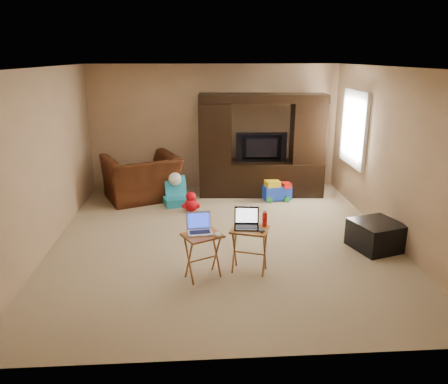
{
  "coord_description": "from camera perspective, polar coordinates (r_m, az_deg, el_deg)",
  "views": [
    {
      "loc": [
        -0.39,
        -6.09,
        2.65
      ],
      "look_at": [
        0.0,
        -0.2,
        0.8
      ],
      "focal_mm": 35.0,
      "sensor_mm": 36.0,
      "label": 1
    }
  ],
  "objects": [
    {
      "name": "ottoman",
      "position": [
        6.62,
        19.25,
        -5.36
      ],
      "size": [
        0.78,
        0.78,
        0.4
      ],
      "primitive_type": "cube",
      "rotation": [
        0.0,
        0.0,
        0.31
      ],
      "color": "black",
      "rests_on": "floor"
    },
    {
      "name": "plush_toy",
      "position": [
        7.72,
        -4.33,
        -1.25
      ],
      "size": [
        0.34,
        0.28,
        0.37
      ],
      "primitive_type": null,
      "color": "red",
      "rests_on": "floor"
    },
    {
      "name": "wall_back",
      "position": [
        8.96,
        -1.26,
        8.41
      ],
      "size": [
        5.0,
        0.0,
        5.0
      ],
      "primitive_type": "plane",
      "rotation": [
        1.57,
        0.0,
        0.0
      ],
      "color": "tan",
      "rests_on": "ground"
    },
    {
      "name": "tray_table_left",
      "position": [
        5.44,
        -2.79,
        -8.35
      ],
      "size": [
        0.56,
        0.52,
        0.58
      ],
      "primitive_type": "cube",
      "rotation": [
        0.0,
        0.0,
        0.47
      ],
      "color": "#9F6226",
      "rests_on": "floor"
    },
    {
      "name": "wall_left",
      "position": [
        6.6,
        -22.39,
        3.82
      ],
      "size": [
        0.0,
        5.5,
        5.5
      ],
      "primitive_type": "plane",
      "rotation": [
        1.57,
        0.0,
        1.57
      ],
      "color": "tan",
      "rests_on": "ground"
    },
    {
      "name": "laptop_right",
      "position": [
        5.44,
        2.97,
        -3.56
      ],
      "size": [
        0.33,
        0.29,
        0.24
      ],
      "primitive_type": "cube",
      "rotation": [
        0.0,
        0.0,
        -0.11
      ],
      "color": "black",
      "rests_on": "tray_table_right"
    },
    {
      "name": "mouse_left",
      "position": [
        5.25,
        -0.8,
        -5.56
      ],
      "size": [
        0.1,
        0.13,
        0.05
      ],
      "primitive_type": "ellipsoid",
      "rotation": [
        0.0,
        0.0,
        0.22
      ],
      "color": "silver",
      "rests_on": "tray_table_left"
    },
    {
      "name": "ceiling",
      "position": [
        6.11,
        -0.13,
        15.98
      ],
      "size": [
        5.5,
        5.5,
        0.0
      ],
      "primitive_type": "plane",
      "rotation": [
        3.14,
        0.0,
        0.0
      ],
      "color": "silver",
      "rests_on": "ground"
    },
    {
      "name": "laptop_left",
      "position": [
        5.3,
        -3.18,
        -4.24
      ],
      "size": [
        0.33,
        0.28,
        0.24
      ],
      "primitive_type": "cube",
      "rotation": [
        0.0,
        0.0,
        0.11
      ],
      "color": "silver",
      "rests_on": "tray_table_left"
    },
    {
      "name": "tray_table_right",
      "position": [
        5.58,
        3.34,
        -7.6
      ],
      "size": [
        0.55,
        0.49,
        0.59
      ],
      "primitive_type": "cube",
      "rotation": [
        0.0,
        0.0,
        -0.33
      ],
      "color": "#AA6729",
      "rests_on": "floor"
    },
    {
      "name": "wall_front",
      "position": [
        3.65,
        2.67,
        -5.22
      ],
      "size": [
        5.0,
        0.0,
        5.0
      ],
      "primitive_type": "plane",
      "rotation": [
        -1.57,
        0.0,
        0.0
      ],
      "color": "tan",
      "rests_on": "ground"
    },
    {
      "name": "mouse_right",
      "position": [
        5.36,
        4.94,
        -5.0
      ],
      "size": [
        0.09,
        0.13,
        0.05
      ],
      "primitive_type": "ellipsoid",
      "rotation": [
        0.0,
        0.0,
        -0.12
      ],
      "color": "#3D3E42",
      "rests_on": "tray_table_right"
    },
    {
      "name": "child_rocker",
      "position": [
        8.06,
        -6.41,
        0.05
      ],
      "size": [
        0.5,
        0.54,
        0.53
      ],
      "primitive_type": null,
      "rotation": [
        0.0,
        0.0,
        0.27
      ],
      "color": "teal",
      "rests_on": "floor"
    },
    {
      "name": "push_toy",
      "position": [
        8.38,
        6.95,
        0.24
      ],
      "size": [
        0.58,
        0.46,
        0.39
      ],
      "primitive_type": null,
      "rotation": [
        0.0,
        0.0,
        0.17
      ],
      "color": "blue",
      "rests_on": "floor"
    },
    {
      "name": "water_bottle",
      "position": [
        5.53,
        5.34,
        -3.56
      ],
      "size": [
        0.06,
        0.06,
        0.18
      ],
      "primitive_type": "cylinder",
      "color": "red",
      "rests_on": "tray_table_right"
    },
    {
      "name": "entertainment_center",
      "position": [
        8.54,
        4.92,
        6.08
      ],
      "size": [
        2.44,
        0.76,
        1.97
      ],
      "primitive_type": "cube",
      "rotation": [
        0.0,
        0.0,
        -0.07
      ],
      "color": "black",
      "rests_on": "floor"
    },
    {
      "name": "television",
      "position": [
        8.5,
        4.96,
        5.75
      ],
      "size": [
        1.0,
        0.17,
        0.58
      ],
      "primitive_type": "imported",
      "rotation": [
        0.0,
        0.0,
        3.1
      ],
      "color": "black",
      "rests_on": "entertainment_center"
    },
    {
      "name": "wall_right",
      "position": [
        6.89,
        21.18,
        4.48
      ],
      "size": [
        0.0,
        5.5,
        5.5
      ],
      "primitive_type": "plane",
      "rotation": [
        1.57,
        0.0,
        -1.57
      ],
      "color": "tan",
      "rests_on": "ground"
    },
    {
      "name": "window_frame",
      "position": [
        8.25,
        16.63,
        7.97
      ],
      "size": [
        0.06,
        1.14,
        1.34
      ],
      "primitive_type": "cube",
      "color": "white",
      "rests_on": "ground"
    },
    {
      "name": "floor",
      "position": [
        6.66,
        -0.11,
        -6.07
      ],
      "size": [
        5.5,
        5.5,
        0.0
      ],
      "primitive_type": "plane",
      "color": "tan",
      "rests_on": "ground"
    },
    {
      "name": "window_pane",
      "position": [
        8.26,
        16.76,
        7.96
      ],
      "size": [
        0.0,
        1.2,
        1.2
      ],
      "primitive_type": "plane",
      "rotation": [
        1.57,
        0.0,
        -1.57
      ],
      "color": "white",
      "rests_on": "ground"
    },
    {
      "name": "recliner",
      "position": [
        8.45,
        -10.69,
        1.81
      ],
      "size": [
        1.65,
        1.56,
        0.85
      ],
      "primitive_type": "imported",
      "rotation": [
        0.0,
        0.0,
        3.55
      ],
      "color": "#47240F",
      "rests_on": "floor"
    }
  ]
}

